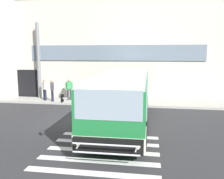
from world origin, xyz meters
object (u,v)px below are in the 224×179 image
entry_support_column (39,61)px  passenger_at_curb_edge (69,88)px  bus_main_foreground (123,98)px  passenger_near_column (45,88)px  passenger_by_doorway (52,89)px

entry_support_column → passenger_at_curb_edge: size_ratio=3.58×
bus_main_foreground → passenger_near_column: 8.08m
bus_main_foreground → passenger_at_curb_edge: bus_main_foreground is taller
entry_support_column → passenger_by_doorway: 2.84m
entry_support_column → passenger_at_curb_edge: 3.31m
passenger_near_column → passenger_at_curb_edge: size_ratio=1.00×
entry_support_column → bus_main_foreground: bearing=-36.3°
entry_support_column → passenger_at_curb_edge: bearing=-7.3°
passenger_at_curb_edge → entry_support_column: bearing=172.7°
bus_main_foreground → entry_support_column: bearing=143.7°
passenger_by_doorway → passenger_at_curb_edge: (1.03, 0.83, 0.03)m
passenger_near_column → passenger_by_doorway: bearing=-23.5°
passenger_at_curb_edge → passenger_by_doorway: bearing=-141.2°
bus_main_foreground → passenger_at_curb_edge: bearing=133.4°
bus_main_foreground → passenger_near_column: size_ratio=6.41×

